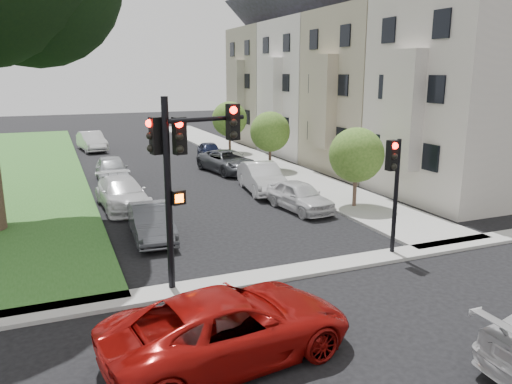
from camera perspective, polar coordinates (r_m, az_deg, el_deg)
name	(u,v)px	position (r m, az deg, el deg)	size (l,w,h in m)	color
ground	(324,300)	(14.44, 7.75, -12.09)	(140.00, 140.00, 0.00)	black
grass_strip	(16,170)	(35.81, -25.78, 2.27)	(8.00, 44.00, 0.12)	#2A5C1E
sidewalk_right	(243,155)	(38.17, -1.50, 4.23)	(3.50, 44.00, 0.12)	#A9A9A6
sidewalk_cross	(292,272)	(16.02, 4.14, -9.10)	(60.00, 1.00, 0.12)	#A9A9A6
house_a	(469,57)	(27.11, 23.20, 13.99)	(7.70, 7.55, 15.97)	gray
house_b	(377,60)	(32.85, 13.65, 14.41)	(7.70, 7.55, 15.97)	tan
house_c	(317,63)	(39.19, 7.04, 14.47)	(7.70, 7.55, 15.97)	silver
house_d	(276,64)	(45.88, 2.31, 14.40)	(7.70, 7.55, 15.97)	#9D9B94
small_tree_a	(356,155)	(23.37, 11.40, 4.17)	(2.53, 2.53, 3.80)	#352A24
small_tree_b	(270,132)	(31.84, 1.62, 6.90)	(2.55, 2.55, 3.83)	#352A24
small_tree_c	(229,119)	(38.99, -3.05, 8.32)	(2.71, 2.71, 4.06)	#352A24
traffic_signal_main	(182,159)	(14.04, -8.43, 3.72)	(2.74, 0.79, 5.59)	black
traffic_signal_secondary	(394,176)	(17.36, 15.47, 1.81)	(0.53, 0.43, 4.06)	black
car_cross_near	(230,326)	(11.36, -3.01, -15.04)	(2.60, 5.64, 1.57)	maroon
car_parked_0	(300,196)	(22.99, 5.01, -0.46)	(1.61, 3.99, 1.36)	silver
car_parked_1	(262,178)	(26.44, 0.67, 1.64)	(1.64, 4.69, 1.55)	silver
car_parked_2	(228,162)	(31.78, -3.23, 3.50)	(2.31, 5.01, 1.39)	#3F4247
car_parked_3	(210,151)	(36.53, -5.31, 4.68)	(1.50, 3.73, 1.27)	black
car_parked_5	(151,222)	(19.42, -11.89, -3.38)	(1.40, 4.02, 1.33)	#3F4247
car_parked_6	(122,193)	(24.09, -15.03, -0.15)	(2.00, 4.91, 1.42)	silver
car_parked_7	(112,169)	(30.17, -16.15, 2.52)	(1.74, 4.32, 1.47)	#999BA0
car_parked_9	(92,141)	(42.78, -18.26, 5.53)	(1.63, 4.68, 1.54)	silver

